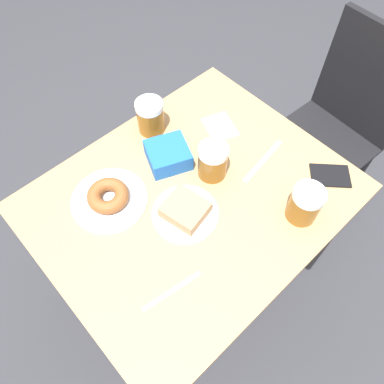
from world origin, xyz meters
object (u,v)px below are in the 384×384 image
object	(u,v)px
blue_pouch	(168,155)
plate_with_donut	(109,198)
chair	(343,115)
plate_with_cake	(185,211)
beer_mug_right	(150,117)
passport_near_edge	(330,176)
fork	(172,291)
knife	(263,161)
beer_mug_center	(305,204)
beer_mug_left	(213,161)
napkin_folded	(220,127)

from	to	relation	value
blue_pouch	plate_with_donut	bearing A→B (deg)	-91.62
chair	plate_with_cake	size ratio (longest dim) A/B	4.49
beer_mug_right	passport_near_edge	world-z (taller)	beer_mug_right
fork	blue_pouch	bearing A→B (deg)	140.31
knife	blue_pouch	size ratio (longest dim) A/B	1.27
chair	beer_mug_right	world-z (taller)	chair
beer_mug_center	blue_pouch	world-z (taller)	beer_mug_center
beer_mug_left	napkin_folded	size ratio (longest dim) A/B	0.85
fork	napkin_folded	bearing A→B (deg)	122.66
chair	beer_mug_center	size ratio (longest dim) A/B	7.47
knife	chair	bearing A→B (deg)	89.55
beer_mug_left	beer_mug_center	distance (m)	0.31
plate_with_cake	beer_mug_center	bearing A→B (deg)	47.40
plate_with_cake	napkin_folded	size ratio (longest dim) A/B	1.41
plate_with_donut	beer_mug_right	world-z (taller)	beer_mug_right
napkin_folded	knife	bearing A→B (deg)	-0.47
plate_with_cake	blue_pouch	world-z (taller)	blue_pouch
beer_mug_left	blue_pouch	world-z (taller)	beer_mug_left
chair	knife	distance (m)	0.58
chair	knife	xyz separation A→B (m)	(-0.00, -0.55, 0.17)
plate_with_donut	beer_mug_center	size ratio (longest dim) A/B	1.94
passport_near_edge	plate_with_donut	bearing A→B (deg)	-125.21
plate_with_donut	fork	xyz separation A→B (m)	(0.35, -0.05, -0.02)
knife	blue_pouch	xyz separation A→B (m)	(-0.22, -0.23, 0.03)
beer_mug_center	passport_near_edge	world-z (taller)	beer_mug_center
beer_mug_center	knife	world-z (taller)	beer_mug_center
blue_pouch	chair	bearing A→B (deg)	74.23
beer_mug_left	knife	world-z (taller)	beer_mug_left
beer_mug_right	fork	bearing A→B (deg)	-34.28
plate_with_cake	passport_near_edge	bearing A→B (deg)	64.12
beer_mug_center	blue_pouch	bearing A→B (deg)	-159.33
plate_with_cake	beer_mug_right	distance (m)	0.37
beer_mug_right	chair	bearing A→B (deg)	63.16
passport_near_edge	blue_pouch	size ratio (longest dim) A/B	0.89
plate_with_cake	passport_near_edge	world-z (taller)	plate_with_cake
beer_mug_left	beer_mug_center	bearing A→B (deg)	16.69
beer_mug_center	knife	distance (m)	0.23
chair	beer_mug_right	xyz separation A→B (m)	(-0.37, -0.73, 0.23)
chair	fork	world-z (taller)	chair
blue_pouch	fork	bearing A→B (deg)	-39.69
knife	napkin_folded	bearing A→B (deg)	179.53
beer_mug_right	napkin_folded	size ratio (longest dim) A/B	0.85
chair	fork	size ratio (longest dim) A/B	5.06
beer_mug_right	fork	world-z (taller)	beer_mug_right
plate_with_cake	beer_mug_left	xyz separation A→B (m)	(-0.06, 0.17, 0.04)
chair	napkin_folded	world-z (taller)	chair
plate_with_cake	plate_with_donut	world-z (taller)	same
beer_mug_center	passport_near_edge	bearing A→B (deg)	96.99
beer_mug_left	beer_mug_right	distance (m)	0.28
plate_with_cake	plate_with_donut	bearing A→B (deg)	-144.46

